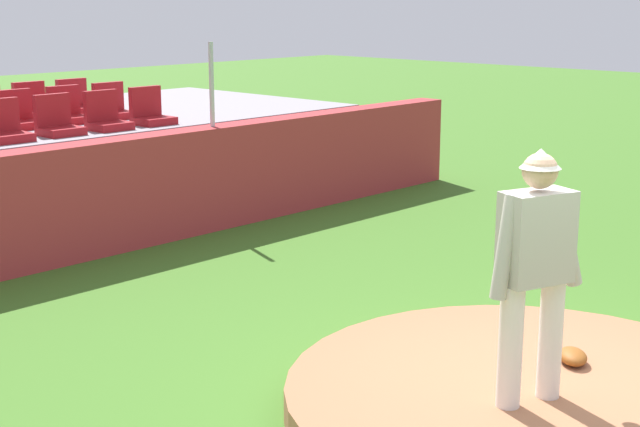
# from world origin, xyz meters

# --- Properties ---
(ground_plane) EXTENTS (60.00, 60.00, 0.00)m
(ground_plane) POSITION_xyz_m (0.00, 0.00, 0.00)
(ground_plane) COLOR #3C6C22
(pitchers_mound) EXTENTS (3.51, 3.51, 0.25)m
(pitchers_mound) POSITION_xyz_m (0.00, 0.00, 0.12)
(pitchers_mound) COLOR #9D6544
(pitchers_mound) RESTS_ON ground_plane
(pitcher) EXTENTS (0.73, 0.39, 1.70)m
(pitcher) POSITION_xyz_m (-0.25, -0.07, 1.24)
(pitcher) COLOR white
(pitcher) RESTS_ON pitchers_mound
(fielding_glove) EXTENTS (0.36, 0.35, 0.11)m
(fielding_glove) POSITION_xyz_m (0.55, 0.03, 0.30)
(fielding_glove) COLOR brown
(fielding_glove) RESTS_ON pitchers_mound
(brick_barrier) EXTENTS (13.32, 0.40, 1.30)m
(brick_barrier) POSITION_xyz_m (0.00, 5.92, 0.65)
(brick_barrier) COLOR #A73134
(brick_barrier) RESTS_ON ground_plane
(fence_post_right) EXTENTS (0.06, 0.06, 1.05)m
(fence_post_right) POSITION_xyz_m (2.11, 5.92, 1.82)
(fence_post_right) COLOR silver
(fence_post_right) RESTS_ON brick_barrier
(stadium_chair_3) EXTENTS (0.48, 0.44, 0.50)m
(stadium_chair_3) POSITION_xyz_m (0.00, 7.22, 1.36)
(stadium_chair_3) COLOR maroon
(stadium_chair_3) RESTS_ON bleacher_platform
(stadium_chair_4) EXTENTS (0.48, 0.44, 0.50)m
(stadium_chair_4) POSITION_xyz_m (0.71, 7.24, 1.36)
(stadium_chair_4) COLOR maroon
(stadium_chair_4) RESTS_ON bleacher_platform
(stadium_chair_5) EXTENTS (0.48, 0.44, 0.50)m
(stadium_chair_5) POSITION_xyz_m (1.40, 7.21, 1.36)
(stadium_chair_5) COLOR maroon
(stadium_chair_5) RESTS_ON bleacher_platform
(stadium_chair_6) EXTENTS (0.48, 0.44, 0.50)m
(stadium_chair_6) POSITION_xyz_m (2.11, 7.22, 1.36)
(stadium_chair_6) COLOR maroon
(stadium_chair_6) RESTS_ON bleacher_platform
(stadium_chair_11) EXTENTS (0.48, 0.44, 0.50)m
(stadium_chair_11) POSITION_xyz_m (0.68, 8.12, 1.36)
(stadium_chair_11) COLOR maroon
(stadium_chair_11) RESTS_ON bleacher_platform
(stadium_chair_12) EXTENTS (0.48, 0.44, 0.50)m
(stadium_chair_12) POSITION_xyz_m (1.42, 8.13, 1.36)
(stadium_chair_12) COLOR maroon
(stadium_chair_12) RESTS_ON bleacher_platform
(stadium_chair_13) EXTENTS (0.48, 0.44, 0.50)m
(stadium_chair_13) POSITION_xyz_m (2.13, 8.12, 1.36)
(stadium_chair_13) COLOR maroon
(stadium_chair_13) RESTS_ON bleacher_platform
(stadium_chair_19) EXTENTS (0.48, 0.44, 0.50)m
(stadium_chair_19) POSITION_xyz_m (1.40, 9.02, 1.36)
(stadium_chair_19) COLOR maroon
(stadium_chair_19) RESTS_ON bleacher_platform
(stadium_chair_20) EXTENTS (0.48, 0.44, 0.50)m
(stadium_chair_20) POSITION_xyz_m (2.09, 9.01, 1.36)
(stadium_chair_20) COLOR maroon
(stadium_chair_20) RESTS_ON bleacher_platform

